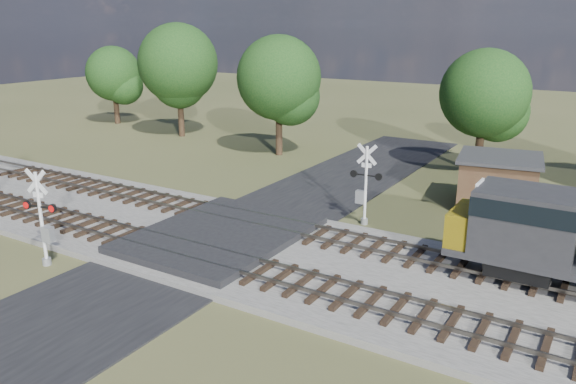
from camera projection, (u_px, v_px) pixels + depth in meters
The scene contains 10 objects.
ground at pixel (215, 246), 27.08m from camera, with size 160.00×160.00×0.00m, color #444A27.
ballast_bed at pixel (419, 288), 22.45m from camera, with size 140.00×10.00×0.30m, color gray.
road at pixel (215, 245), 27.07m from camera, with size 7.00×60.00×0.08m, color black.
crossing_panel at pixel (221, 237), 27.40m from camera, with size 7.00×9.00×0.62m, color #262628.
track_near at pixel (243, 267), 23.77m from camera, with size 140.00×2.60×0.33m.
track_far at pixel (302, 231), 27.86m from camera, with size 140.00×2.60×0.33m.
crossing_signal_near at pixel (44, 226), 24.41m from camera, with size 1.76×0.47×4.41m.
crossing_signal_far at pixel (364, 191), 29.57m from camera, with size 1.77×0.38×4.39m.
equipment_shed at pixel (498, 182), 32.35m from camera, with size 5.18×5.18×3.08m.
treeline at pixel (531, 84), 36.66m from camera, with size 79.73×10.18×11.77m.
Camera 1 is at (16.16, -19.64, 10.28)m, focal length 35.00 mm.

